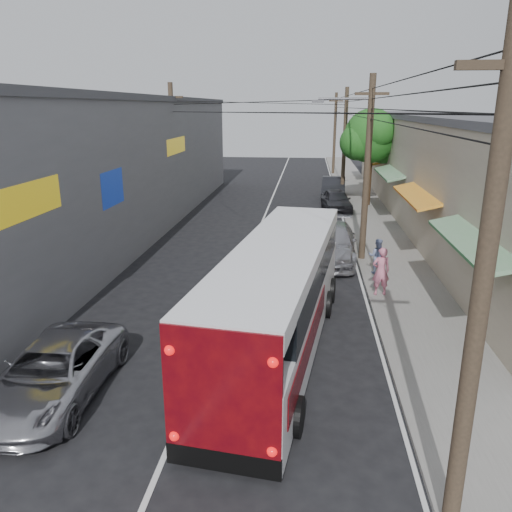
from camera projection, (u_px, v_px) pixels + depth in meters
The scene contains 13 objects.
ground at pixel (175, 431), 10.72m from camera, with size 120.00×120.00×0.00m, color black.
sidewalk at pixel (372, 225), 29.11m from camera, with size 3.00×80.00×0.12m, color slate.
building_right at pixel (448, 168), 29.67m from camera, with size 7.09×40.00×6.25m.
building_left at pixel (106, 164), 27.66m from camera, with size 7.20×36.00×7.25m.
utility_poles at pixel (317, 153), 28.58m from camera, with size 11.80×45.28×8.00m.
street_tree at pixel (372, 138), 33.47m from camera, with size 4.40×4.00×6.60m.
coach_bus at pixel (280, 296), 13.96m from camera, with size 3.63×10.98×3.11m.
jeepney at pixel (53, 372), 11.80m from camera, with size 2.23×4.84×1.34m, color #B3B2BA.
parked_suv at pixel (331, 243), 22.50m from camera, with size 2.23×5.48×1.59m, color #9FA0A7.
parked_car_mid at pixel (336, 200), 33.13m from camera, with size 1.68×4.17×1.42m, color #2A2A30.
parked_car_far at pixel (333, 188), 37.47m from camera, with size 1.70×4.87×1.61m, color #222327.
pedestrian_near at pixel (381, 271), 17.94m from camera, with size 0.65×0.43×1.78m, color #CF6E89.
pedestrian_far at pixel (377, 256), 20.32m from camera, with size 0.71×0.55×1.45m, color #808EBB.
Camera 1 is at (2.69, -8.95, 6.70)m, focal length 35.00 mm.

